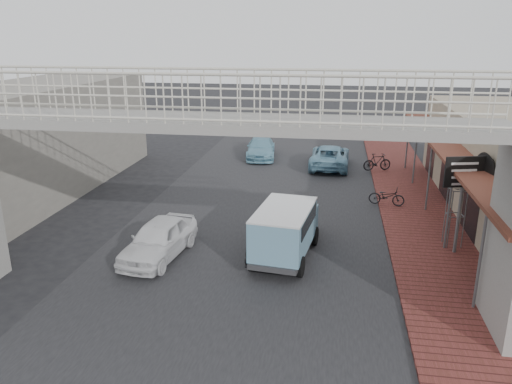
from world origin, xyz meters
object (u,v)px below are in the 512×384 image
(angkot_van, at_px, (285,226))
(motorcycle_near, at_px, (387,196))
(white_hatchback, at_px, (159,239))
(street_clock, at_px, (459,183))
(motorcycle_far, at_px, (377,162))
(angkot_far, at_px, (261,148))
(angkot_curb, at_px, (330,156))
(dark_sedan, at_px, (283,230))
(arrow_sign, at_px, (490,172))

(angkot_van, distance_m, motorcycle_near, 6.99)
(white_hatchback, bearing_deg, street_clock, 20.75)
(angkot_van, bearing_deg, motorcycle_far, 79.10)
(angkot_far, distance_m, angkot_van, 14.38)
(angkot_far, bearing_deg, street_clock, -61.35)
(motorcycle_near, bearing_deg, motorcycle_far, 9.81)
(angkot_curb, relative_size, angkot_far, 1.12)
(angkot_van, height_order, street_clock, street_clock)
(motorcycle_near, bearing_deg, angkot_van, 156.63)
(white_hatchback, distance_m, motorcycle_near, 10.25)
(dark_sedan, height_order, angkot_curb, dark_sedan)
(angkot_far, height_order, motorcycle_near, angkot_far)
(white_hatchback, xyz_separation_m, angkot_curb, (5.43, 12.96, -0.01))
(angkot_far, bearing_deg, arrow_sign, -59.87)
(white_hatchback, xyz_separation_m, arrow_sign, (10.69, 1.91, 2.26))
(dark_sedan, xyz_separation_m, street_clock, (5.85, 1.06, 1.63))
(arrow_sign, bearing_deg, angkot_van, 177.27)
(arrow_sign, bearing_deg, street_clock, 137.49)
(dark_sedan, bearing_deg, white_hatchback, -157.41)
(angkot_van, xyz_separation_m, motorcycle_far, (3.81, 11.67, -0.58))
(motorcycle_near, bearing_deg, dark_sedan, 152.14)
(angkot_curb, bearing_deg, street_clock, 114.44)
(motorcycle_near, relative_size, arrow_sign, 0.44)
(white_hatchback, distance_m, motorcycle_far, 14.63)
(angkot_curb, relative_size, motorcycle_far, 2.87)
(white_hatchback, xyz_separation_m, motorcycle_far, (8.00, 12.25, -0.07))
(dark_sedan, relative_size, motorcycle_far, 2.81)
(white_hatchback, distance_m, angkot_van, 4.26)
(angkot_far, xyz_separation_m, motorcycle_far, (6.74, -2.39, -0.01))
(dark_sedan, xyz_separation_m, angkot_far, (-2.78, 13.36, -0.14))
(motorcycle_far, bearing_deg, angkot_far, 50.57)
(motorcycle_far, bearing_deg, white_hatchback, 126.99)
(white_hatchback, bearing_deg, angkot_far, 92.51)
(arrow_sign, bearing_deg, angkot_curb, 101.16)
(white_hatchback, relative_size, motorcycle_near, 2.49)
(angkot_far, bearing_deg, angkot_van, -84.64)
(dark_sedan, bearing_deg, street_clock, 15.25)
(white_hatchback, relative_size, street_clock, 1.38)
(angkot_far, distance_m, street_clock, 15.13)
(angkot_curb, distance_m, angkot_van, 12.45)
(angkot_curb, distance_m, arrow_sign, 12.44)
(dark_sedan, relative_size, motorcycle_near, 2.93)
(angkot_van, bearing_deg, angkot_far, 108.95)
(angkot_far, bearing_deg, dark_sedan, -84.65)
(angkot_far, height_order, angkot_van, angkot_van)
(angkot_van, distance_m, street_clock, 6.09)
(motorcycle_near, relative_size, motorcycle_far, 0.96)
(motorcycle_far, height_order, arrow_sign, arrow_sign)
(motorcycle_far, relative_size, arrow_sign, 0.46)
(street_clock, distance_m, arrow_sign, 1.06)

